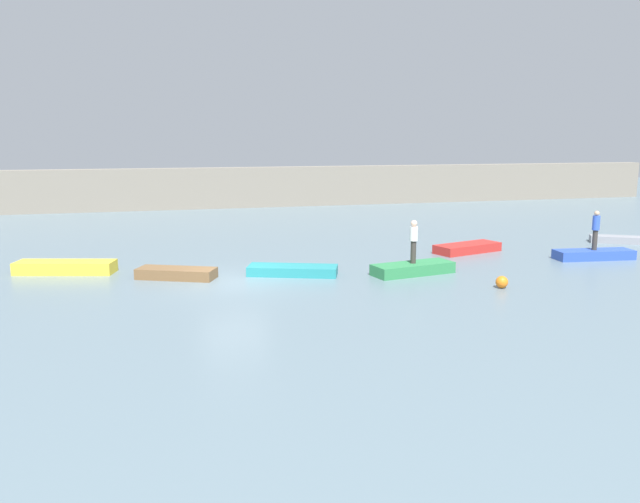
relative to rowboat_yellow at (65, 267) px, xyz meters
name	(u,v)px	position (x,y,z in m)	size (l,w,h in m)	color
ground_plane	(234,283)	(6.41, -3.44, -0.25)	(120.00, 120.00, 0.00)	slate
embankment_wall	(190,188)	(6.41, 22.20, 1.30)	(80.00, 1.20, 3.10)	gray
rowboat_yellow	(65,267)	(0.00, 0.00, 0.00)	(3.94, 1.11, 0.50)	gold
rowboat_brown	(176,273)	(4.33, -2.15, -0.04)	(3.05, 1.07, 0.41)	brown
rowboat_teal	(293,270)	(8.87, -2.70, -0.06)	(3.57, 1.17, 0.38)	teal
rowboat_green	(413,269)	(13.60, -3.78, -0.02)	(3.39, 1.15, 0.45)	#2D7F47
rowboat_red	(467,248)	(18.05, 0.07, -0.04)	(3.35, 1.23, 0.42)	red
rowboat_blue	(594,254)	(22.77, -2.95, -0.04)	(3.55, 1.05, 0.42)	#2B4CAD
rowboat_grey	(630,240)	(27.44, 0.22, -0.07)	(3.90, 0.91, 0.36)	gray
person_blue_shirt	(596,228)	(22.77, -2.95, 1.17)	(0.32, 0.32, 1.78)	#38332D
person_white_shirt	(414,239)	(13.60, -3.78, 1.19)	(0.32, 0.32, 1.75)	#38332D
mooring_buoy	(502,282)	(15.81, -6.84, -0.02)	(0.45, 0.45, 0.45)	orange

